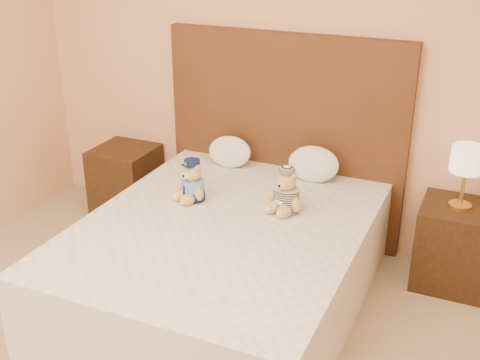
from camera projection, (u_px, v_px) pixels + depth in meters
name	position (u px, v px, depth m)	size (l,w,h in m)	color
room_walls	(140.00, 25.00, 2.42)	(4.04, 4.52, 2.72)	#E2A97B
bed	(224.00, 263.00, 3.66)	(1.60, 2.00, 0.55)	white
headboard	(284.00, 138.00, 4.31)	(1.75, 0.08, 1.50)	#4E2A17
nightstand_left	(126.00, 181.00, 4.79)	(0.45, 0.45, 0.55)	#352311
nightstand_right	(453.00, 245.00, 3.86)	(0.45, 0.45, 0.55)	#352311
lamp	(467.00, 162.00, 3.62)	(0.20, 0.20, 0.40)	gold
teddy_police	(193.00, 180.00, 3.79)	(0.23, 0.22, 0.27)	#B08944
teddy_prisoner	(286.00, 190.00, 3.64)	(0.24, 0.23, 0.27)	#B08944
pillow_left	(230.00, 150.00, 4.32)	(0.33, 0.21, 0.23)	white
pillow_right	(313.00, 163.00, 4.08)	(0.36, 0.23, 0.25)	white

